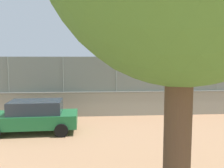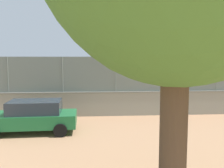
# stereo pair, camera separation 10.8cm
# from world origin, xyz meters

# --- Properties ---
(ground_plane) EXTENTS (260.00, 260.00, 0.00)m
(ground_plane) POSITION_xyz_m (0.00, 0.00, 0.00)
(ground_plane) COLOR tan
(perimeter_wall) EXTENTS (29.79, 1.13, 1.53)m
(perimeter_wall) POSITION_xyz_m (2.97, 13.84, 0.77)
(perimeter_wall) COLOR gray
(perimeter_wall) RESTS_ON ground_plane
(fence_panel_on_wall) EXTENTS (29.26, 0.82, 2.15)m
(fence_panel_on_wall) POSITION_xyz_m (2.97, 13.84, 2.60)
(fence_panel_on_wall) COLOR slate
(fence_panel_on_wall) RESTS_ON perimeter_wall
(player_foreground_swinging) EXTENTS (1.11, 0.68, 1.50)m
(player_foreground_swinging) POSITION_xyz_m (-0.20, 7.48, 0.88)
(player_foreground_swinging) COLOR #B2B2B2
(player_foreground_swinging) RESTS_ON ground_plane
(player_baseline_waiting) EXTENTS (0.81, 1.14, 1.65)m
(player_baseline_waiting) POSITION_xyz_m (2.07, 4.03, 0.98)
(player_baseline_waiting) COLOR navy
(player_baseline_waiting) RESTS_ON ground_plane
(player_crossing_court) EXTENTS (1.24, 0.76, 1.62)m
(player_crossing_court) POSITION_xyz_m (0.04, 4.77, 0.96)
(player_crossing_court) COLOR black
(player_crossing_court) RESTS_ON ground_plane
(sports_ball) EXTENTS (0.21, 0.21, 0.21)m
(sports_ball) POSITION_xyz_m (-0.70, 9.59, 0.11)
(sports_ball) COLOR #3399D8
(sports_ball) RESTS_ON ground_plane
(spare_ball_by_wall) EXTENTS (0.12, 0.12, 0.12)m
(spare_ball_by_wall) POSITION_xyz_m (-2.56, 11.87, 0.06)
(spare_ball_by_wall) COLOR white
(spare_ball_by_wall) RESTS_ON ground_plane
(courtside_bench) EXTENTS (1.61, 0.42, 0.87)m
(courtside_bench) POSITION_xyz_m (-6.58, 12.03, 0.46)
(courtside_bench) COLOR #4C6B4C
(courtside_bench) RESTS_ON ground_plane
(parked_car_green) EXTENTS (4.43, 2.15, 1.55)m
(parked_car_green) POSITION_xyz_m (5.56, 17.07, 0.81)
(parked_car_green) COLOR #1E6B38
(parked_car_green) RESTS_ON ground_plane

